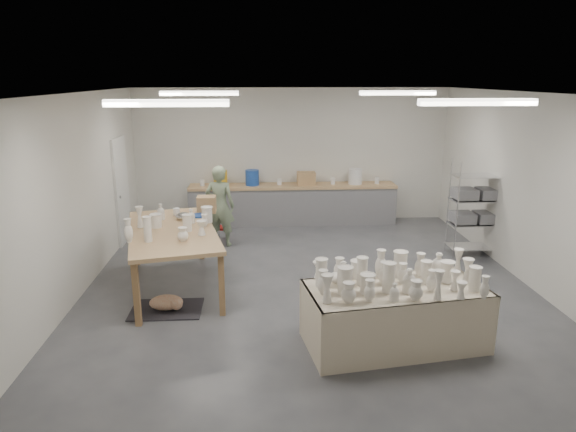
{
  "coord_description": "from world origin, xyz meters",
  "views": [
    {
      "loc": [
        -0.8,
        -7.5,
        3.23
      ],
      "look_at": [
        -0.3,
        0.49,
        1.05
      ],
      "focal_mm": 32.0,
      "sensor_mm": 36.0,
      "label": 1
    }
  ],
  "objects": [
    {
      "name": "cat",
      "position": [
        -2.1,
        -0.69,
        0.12
      ],
      "size": [
        0.56,
        0.46,
        0.21
      ],
      "rotation": [
        0.0,
        0.0,
        0.32
      ],
      "color": "white",
      "rests_on": "rug"
    },
    {
      "name": "back_counter",
      "position": [
        -0.01,
        3.68,
        0.49
      ],
      "size": [
        4.6,
        0.6,
        1.24
      ],
      "color": "tan",
      "rests_on": "ground"
    },
    {
      "name": "potter",
      "position": [
        -1.52,
        2.25,
        0.8
      ],
      "size": [
        0.65,
        0.51,
        1.59
      ],
      "primitive_type": "imported",
      "rotation": [
        0.0,
        0.0,
        2.9
      ],
      "color": "gray",
      "rests_on": "ground"
    },
    {
      "name": "room",
      "position": [
        -0.11,
        0.08,
        2.06
      ],
      "size": [
        8.0,
        8.02,
        3.0
      ],
      "color": "#424449",
      "rests_on": "ground"
    },
    {
      "name": "drying_table",
      "position": [
        0.86,
        -1.82,
        0.44
      ],
      "size": [
        2.29,
        1.34,
        1.13
      ],
      "rotation": [
        0.0,
        0.0,
        0.15
      ],
      "color": "olive",
      "rests_on": "ground"
    },
    {
      "name": "wire_shelf",
      "position": [
        3.2,
        1.4,
        0.92
      ],
      "size": [
        0.88,
        0.48,
        1.8
      ],
      "color": "silver",
      "rests_on": "ground"
    },
    {
      "name": "work_table",
      "position": [
        -2.08,
        0.26,
        0.94
      ],
      "size": [
        1.79,
        2.76,
        1.32
      ],
      "rotation": [
        0.0,
        0.0,
        0.22
      ],
      "color": "tan",
      "rests_on": "ground"
    },
    {
      "name": "red_stool",
      "position": [
        -1.52,
        2.52,
        0.26
      ],
      "size": [
        0.32,
        0.32,
        0.29
      ],
      "rotation": [
        0.0,
        0.0,
        0.03
      ],
      "color": "red",
      "rests_on": "ground"
    },
    {
      "name": "rug",
      "position": [
        -2.12,
        -0.67,
        0.01
      ],
      "size": [
        1.0,
        0.7,
        0.02
      ],
      "primitive_type": "cube",
      "color": "black",
      "rests_on": "ground"
    }
  ]
}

